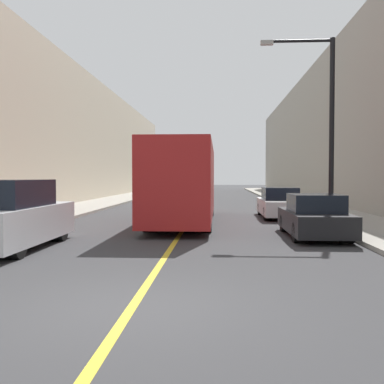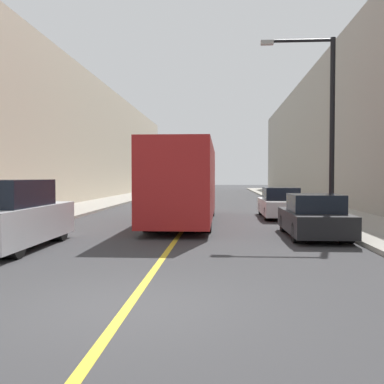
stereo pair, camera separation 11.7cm
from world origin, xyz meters
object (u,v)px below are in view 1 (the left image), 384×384
parked_suv_left (11,217)px  street_lamp_right (325,117)px  bus (184,182)px  car_right_near (314,218)px  car_right_mid (279,204)px

parked_suv_left → street_lamp_right: street_lamp_right is taller
bus → car_right_near: size_ratio=2.49×
car_right_near → street_lamp_right: street_lamp_right is taller
street_lamp_right → car_right_near: bearing=-108.4°
bus → street_lamp_right: size_ratio=1.48×
parked_suv_left → car_right_mid: (8.71, 9.99, -0.22)m
parked_suv_left → street_lamp_right: bearing=31.3°
bus → parked_suv_left: bearing=-119.9°
car_right_near → car_right_mid: 7.05m
bus → street_lamp_right: (5.68, -1.35, 2.59)m
bus → car_right_near: (4.65, -4.44, -1.13)m
bus → street_lamp_right: street_lamp_right is taller
car_right_near → street_lamp_right: 4.94m
parked_suv_left → car_right_mid: bearing=48.9°
car_right_near → street_lamp_right: (1.03, 3.09, 3.72)m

